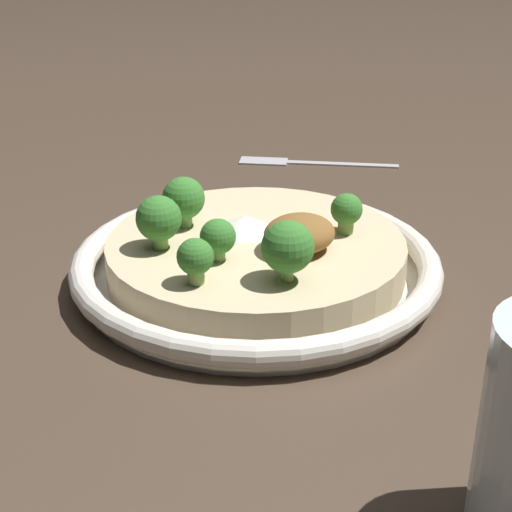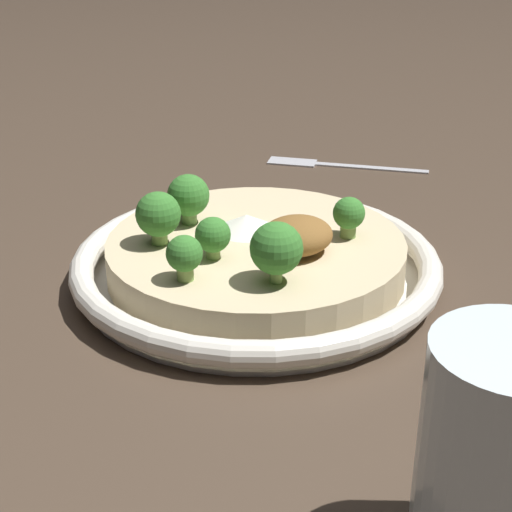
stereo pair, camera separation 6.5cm
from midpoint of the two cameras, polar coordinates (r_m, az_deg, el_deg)
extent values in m
plane|color=#47382B|center=(0.66, 2.82, -1.87)|extent=(6.00, 6.00, 0.00)
cylinder|color=silver|center=(0.66, 2.83, -1.56)|extent=(0.29, 0.29, 0.01)
torus|color=silver|center=(0.66, 2.85, -0.47)|extent=(0.31, 0.31, 0.02)
cylinder|color=#CCB78E|center=(0.65, 2.86, -0.07)|extent=(0.25, 0.25, 0.03)
cone|color=white|center=(0.66, 2.11, 2.39)|extent=(0.05, 0.05, 0.01)
ellipsoid|color=brown|center=(0.62, 5.98, 1.43)|extent=(0.06, 0.05, 0.03)
cylinder|color=#759E4C|center=(0.66, 9.56, 1.97)|extent=(0.02, 0.02, 0.02)
sphere|color=#387A2D|center=(0.65, 9.65, 3.04)|extent=(0.03, 0.03, 0.03)
cylinder|color=#84A856|center=(0.58, -1.97, -1.10)|extent=(0.02, 0.02, 0.02)
sphere|color=#387A2D|center=(0.57, -1.99, 0.11)|extent=(0.03, 0.03, 0.03)
cylinder|color=#668E47|center=(0.68, -2.14, 3.08)|extent=(0.02, 0.02, 0.02)
sphere|color=#387A2D|center=(0.67, -2.17, 4.38)|extent=(0.04, 0.04, 0.04)
cylinder|color=#84A856|center=(0.58, 4.73, -1.10)|extent=(0.01, 0.01, 0.02)
sphere|color=#387A2D|center=(0.57, 4.79, 0.50)|extent=(0.04, 0.04, 0.04)
cylinder|color=#759E4C|center=(0.64, -4.15, 1.61)|extent=(0.02, 0.02, 0.02)
sphere|color=#387A2D|center=(0.63, -4.20, 2.99)|extent=(0.04, 0.04, 0.04)
cylinder|color=#84A856|center=(0.61, -0.09, 0.40)|extent=(0.01, 0.01, 0.01)
sphere|color=#387A2D|center=(0.61, -0.09, 1.49)|extent=(0.03, 0.03, 0.03)
cylinder|color=silver|center=(0.40, 21.96, -13.75)|extent=(0.08, 0.08, 0.12)
cube|color=#B7B7BC|center=(0.94, 10.38, 6.34)|extent=(0.09, 0.11, 0.00)
cube|color=#B7B7BC|center=(0.95, 4.63, 6.86)|extent=(0.06, 0.06, 0.00)
camera|label=1|loc=(0.03, -87.14, 1.36)|focal=55.00mm
camera|label=2|loc=(0.03, 92.86, -1.36)|focal=55.00mm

